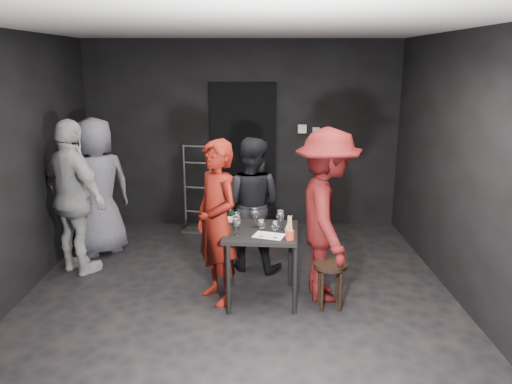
{
  "coord_description": "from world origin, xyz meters",
  "views": [
    {
      "loc": [
        0.16,
        -4.7,
        2.39
      ],
      "look_at": [
        0.18,
        0.25,
        1.09
      ],
      "focal_mm": 35.0,
      "sensor_mm": 36.0,
      "label": 1
    }
  ],
  "objects_px": {
    "bystander_grey": "(97,176)",
    "tasting_table": "(261,240)",
    "bystander_cream": "(73,184)",
    "breadstick_cup": "(290,228)",
    "hand_truck": "(198,215)",
    "woman_black": "(251,201)",
    "stool": "(330,272)",
    "server_red": "(217,214)",
    "wine_bottle": "(231,219)",
    "man_maroon": "(327,200)"
  },
  "relations": [
    {
      "from": "server_red",
      "to": "breadstick_cup",
      "type": "distance_m",
      "value": 0.76
    },
    {
      "from": "hand_truck",
      "to": "bystander_cream",
      "type": "bearing_deg",
      "value": -116.88
    },
    {
      "from": "hand_truck",
      "to": "breadstick_cup",
      "type": "height_order",
      "value": "hand_truck"
    },
    {
      "from": "breadstick_cup",
      "to": "wine_bottle",
      "type": "bearing_deg",
      "value": 151.67
    },
    {
      "from": "man_maroon",
      "to": "breadstick_cup",
      "type": "relative_size",
      "value": 8.39
    },
    {
      "from": "hand_truck",
      "to": "woman_black",
      "type": "height_order",
      "value": "woman_black"
    },
    {
      "from": "man_maroon",
      "to": "wine_bottle",
      "type": "height_order",
      "value": "man_maroon"
    },
    {
      "from": "tasting_table",
      "to": "hand_truck",
      "type": "bearing_deg",
      "value": 111.94
    },
    {
      "from": "server_red",
      "to": "man_maroon",
      "type": "relative_size",
      "value": 0.89
    },
    {
      "from": "man_maroon",
      "to": "wine_bottle",
      "type": "distance_m",
      "value": 0.99
    },
    {
      "from": "hand_truck",
      "to": "server_red",
      "type": "height_order",
      "value": "server_red"
    },
    {
      "from": "bystander_grey",
      "to": "breadstick_cup",
      "type": "distance_m",
      "value": 2.79
    },
    {
      "from": "hand_truck",
      "to": "woman_black",
      "type": "relative_size",
      "value": 0.76
    },
    {
      "from": "bystander_grey",
      "to": "wine_bottle",
      "type": "relative_size",
      "value": 7.2
    },
    {
      "from": "bystander_cream",
      "to": "man_maroon",
      "type": "bearing_deg",
      "value": -156.9
    },
    {
      "from": "hand_truck",
      "to": "woman_black",
      "type": "xyz_separation_m",
      "value": [
        0.78,
        -1.39,
        0.59
      ]
    },
    {
      "from": "tasting_table",
      "to": "server_red",
      "type": "distance_m",
      "value": 0.52
    },
    {
      "from": "stool",
      "to": "man_maroon",
      "type": "bearing_deg",
      "value": 95.27
    },
    {
      "from": "stool",
      "to": "man_maroon",
      "type": "height_order",
      "value": "man_maroon"
    },
    {
      "from": "stool",
      "to": "bystander_cream",
      "type": "distance_m",
      "value": 3.0
    },
    {
      "from": "woman_black",
      "to": "bystander_grey",
      "type": "relative_size",
      "value": 0.81
    },
    {
      "from": "bystander_cream",
      "to": "breadstick_cup",
      "type": "relative_size",
      "value": 8.56
    },
    {
      "from": "stool",
      "to": "bystander_grey",
      "type": "distance_m",
      "value": 3.16
    },
    {
      "from": "bystander_cream",
      "to": "wine_bottle",
      "type": "distance_m",
      "value": 1.92
    },
    {
      "from": "man_maroon",
      "to": "wine_bottle",
      "type": "bearing_deg",
      "value": 88.6
    },
    {
      "from": "breadstick_cup",
      "to": "bystander_grey",
      "type": "bearing_deg",
      "value": 145.57
    },
    {
      "from": "man_maroon",
      "to": "breadstick_cup",
      "type": "bearing_deg",
      "value": 127.4
    },
    {
      "from": "woman_black",
      "to": "bystander_grey",
      "type": "distance_m",
      "value": 1.99
    },
    {
      "from": "stool",
      "to": "wine_bottle",
      "type": "height_order",
      "value": "wine_bottle"
    },
    {
      "from": "woman_black",
      "to": "wine_bottle",
      "type": "distance_m",
      "value": 0.8
    },
    {
      "from": "stool",
      "to": "woman_black",
      "type": "xyz_separation_m",
      "value": [
        -0.79,
        1.0,
        0.45
      ]
    },
    {
      "from": "server_red",
      "to": "wine_bottle",
      "type": "distance_m",
      "value": 0.16
    },
    {
      "from": "bystander_cream",
      "to": "wine_bottle",
      "type": "height_order",
      "value": "bystander_cream"
    },
    {
      "from": "stool",
      "to": "man_maroon",
      "type": "distance_m",
      "value": 0.71
    },
    {
      "from": "hand_truck",
      "to": "tasting_table",
      "type": "xyz_separation_m",
      "value": [
        0.89,
        -2.21,
        0.43
      ]
    },
    {
      "from": "breadstick_cup",
      "to": "server_red",
      "type": "bearing_deg",
      "value": 160.25
    },
    {
      "from": "wine_bottle",
      "to": "server_red",
      "type": "bearing_deg",
      "value": -157.41
    },
    {
      "from": "bystander_cream",
      "to": "woman_black",
      "type": "bearing_deg",
      "value": -140.51
    },
    {
      "from": "hand_truck",
      "to": "wine_bottle",
      "type": "distance_m",
      "value": 2.32
    },
    {
      "from": "bystander_grey",
      "to": "tasting_table",
      "type": "bearing_deg",
      "value": 109.78
    },
    {
      "from": "tasting_table",
      "to": "woman_black",
      "type": "bearing_deg",
      "value": 97.88
    },
    {
      "from": "wine_bottle",
      "to": "bystander_cream",
      "type": "bearing_deg",
      "value": 160.12
    },
    {
      "from": "stool",
      "to": "breadstick_cup",
      "type": "relative_size",
      "value": 1.89
    },
    {
      "from": "woman_black",
      "to": "bystander_grey",
      "type": "height_order",
      "value": "bystander_grey"
    },
    {
      "from": "bystander_cream",
      "to": "breadstick_cup",
      "type": "xyz_separation_m",
      "value": [
        2.37,
        -0.96,
        -0.2
      ]
    },
    {
      "from": "server_red",
      "to": "bystander_cream",
      "type": "bearing_deg",
      "value": -147.76
    },
    {
      "from": "man_maroon",
      "to": "bystander_cream",
      "type": "relative_size",
      "value": 0.98
    },
    {
      "from": "bystander_cream",
      "to": "server_red",
      "type": "bearing_deg",
      "value": -166.96
    },
    {
      "from": "server_red",
      "to": "breadstick_cup",
      "type": "height_order",
      "value": "server_red"
    },
    {
      "from": "server_red",
      "to": "wine_bottle",
      "type": "xyz_separation_m",
      "value": [
        0.13,
        0.06,
        -0.07
      ]
    }
  ]
}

